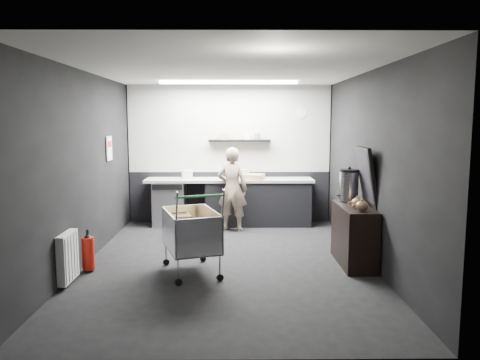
{
  "coord_description": "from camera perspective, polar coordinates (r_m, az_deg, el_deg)",
  "views": [
    {
      "loc": [
        0.11,
        -6.47,
        2.0
      ],
      "look_at": [
        0.18,
        0.4,
        1.13
      ],
      "focal_mm": 35.0,
      "sensor_mm": 36.0,
      "label": 1
    }
  ],
  "objects": [
    {
      "name": "floor",
      "position": [
        6.78,
        -1.54,
        -9.97
      ],
      "size": [
        5.5,
        5.5,
        0.0
      ],
      "primitive_type": "plane",
      "color": "black",
      "rests_on": "ground"
    },
    {
      "name": "ceiling",
      "position": [
        6.51,
        -1.62,
        13.37
      ],
      "size": [
        5.5,
        5.5,
        0.0
      ],
      "primitive_type": "plane",
      "rotation": [
        3.14,
        0.0,
        0.0
      ],
      "color": "silver",
      "rests_on": "wall_back"
    },
    {
      "name": "wall_back",
      "position": [
        9.25,
        -1.3,
        3.18
      ],
      "size": [
        5.5,
        0.0,
        5.5
      ],
      "primitive_type": "plane",
      "rotation": [
        1.57,
        0.0,
        0.0
      ],
      "color": "black",
      "rests_on": "floor"
    },
    {
      "name": "wall_front",
      "position": [
        3.78,
        -2.27,
        -2.73
      ],
      "size": [
        5.5,
        0.0,
        5.5
      ],
      "primitive_type": "plane",
      "rotation": [
        -1.57,
        0.0,
        0.0
      ],
      "color": "black",
      "rests_on": "floor"
    },
    {
      "name": "wall_left",
      "position": [
        6.84,
        -18.59,
        1.37
      ],
      "size": [
        0.0,
        5.5,
        5.5
      ],
      "primitive_type": "plane",
      "rotation": [
        1.57,
        0.0,
        1.57
      ],
      "color": "black",
      "rests_on": "floor"
    },
    {
      "name": "wall_right",
      "position": [
        6.78,
        15.59,
        1.43
      ],
      "size": [
        0.0,
        5.5,
        5.5
      ],
      "primitive_type": "plane",
      "rotation": [
        1.57,
        0.0,
        -1.57
      ],
      "color": "black",
      "rests_on": "floor"
    },
    {
      "name": "kitchen_wall_panel",
      "position": [
        9.2,
        -1.31,
        6.27
      ],
      "size": [
        3.95,
        0.02,
        1.7
      ],
      "primitive_type": "cube",
      "color": "#B1B2AD",
      "rests_on": "wall_back"
    },
    {
      "name": "dado_panel",
      "position": [
        9.33,
        -1.28,
        -2.05
      ],
      "size": [
        3.95,
        0.02,
        1.0
      ],
      "primitive_type": "cube",
      "color": "black",
      "rests_on": "wall_back"
    },
    {
      "name": "floating_shelf",
      "position": [
        9.1,
        -0.05,
        4.82
      ],
      "size": [
        1.2,
        0.22,
        0.04
      ],
      "primitive_type": "cube",
      "color": "black",
      "rests_on": "wall_back"
    },
    {
      "name": "wall_clock",
      "position": [
        9.28,
        7.45,
        8.08
      ],
      "size": [
        0.2,
        0.03,
        0.2
      ],
      "primitive_type": "cylinder",
      "rotation": [
        1.57,
        0.0,
        0.0
      ],
      "color": "silver",
      "rests_on": "wall_back"
    },
    {
      "name": "poster",
      "position": [
        8.06,
        -15.67,
        3.74
      ],
      "size": [
        0.02,
        0.3,
        0.4
      ],
      "primitive_type": "cube",
      "color": "white",
      "rests_on": "wall_left"
    },
    {
      "name": "poster_red_band",
      "position": [
        8.06,
        -15.66,
        4.23
      ],
      "size": [
        0.02,
        0.22,
        0.1
      ],
      "primitive_type": "cube",
      "color": "red",
      "rests_on": "poster"
    },
    {
      "name": "radiator",
      "position": [
        6.16,
        -20.26,
        -8.79
      ],
      "size": [
        0.1,
        0.5,
        0.6
      ],
      "primitive_type": "cube",
      "color": "silver",
      "rests_on": "wall_left"
    },
    {
      "name": "ceiling_strip",
      "position": [
        8.35,
        -1.4,
        11.81
      ],
      "size": [
        2.4,
        0.2,
        0.04
      ],
      "primitive_type": "cube",
      "color": "white",
      "rests_on": "ceiling"
    },
    {
      "name": "prep_counter",
      "position": [
        9.03,
        -0.45,
        -2.63
      ],
      "size": [
        3.2,
        0.61,
        0.9
      ],
      "color": "black",
      "rests_on": "floor"
    },
    {
      "name": "person",
      "position": [
        8.53,
        -0.95,
        -1.1
      ],
      "size": [
        0.64,
        0.51,
        1.53
      ],
      "primitive_type": "imported",
      "rotation": [
        0.0,
        0.0,
        2.86
      ],
      "color": "beige",
      "rests_on": "floor"
    },
    {
      "name": "shopping_cart",
      "position": [
        6.21,
        -6.01,
        -6.47
      ],
      "size": [
        0.9,
        1.2,
        1.12
      ],
      "color": "silver",
      "rests_on": "floor"
    },
    {
      "name": "sideboard",
      "position": [
        6.78,
        13.77,
        -5.55
      ],
      "size": [
        0.47,
        1.1,
        1.65
      ],
      "color": "black",
      "rests_on": "floor"
    },
    {
      "name": "fire_extinguisher",
      "position": [
        6.62,
        -18.01,
        -8.38
      ],
      "size": [
        0.16,
        0.16,
        0.54
      ],
      "color": "#AB160B",
      "rests_on": "floor"
    },
    {
      "name": "cardboard_box",
      "position": [
        8.91,
        1.33,
        0.43
      ],
      "size": [
        0.56,
        0.47,
        0.1
      ],
      "primitive_type": "cube",
      "rotation": [
        0.0,
        0.0,
        -0.25
      ],
      "color": "#A48557",
      "rests_on": "prep_counter"
    },
    {
      "name": "pink_tub",
      "position": [
        8.95,
        0.52,
        0.73
      ],
      "size": [
        0.18,
        0.18,
        0.18
      ],
      "primitive_type": "cylinder",
      "color": "beige",
      "rests_on": "prep_counter"
    },
    {
      "name": "white_container",
      "position": [
        8.95,
        -6.48,
        0.65
      ],
      "size": [
        0.22,
        0.19,
        0.17
      ],
      "primitive_type": "cube",
      "rotation": [
        0.0,
        0.0,
        0.25
      ],
      "color": "silver",
      "rests_on": "prep_counter"
    }
  ]
}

